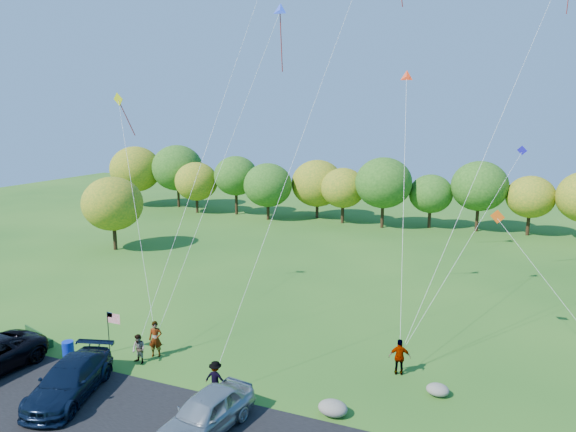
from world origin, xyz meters
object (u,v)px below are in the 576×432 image
object	(u,v)px
flyer_a	(156,339)
minivan_navy	(69,380)
trash_barrel	(68,349)
flyer_d	(400,357)
park_bench	(36,337)
flyer_b	(139,349)
flyer_c	(216,378)
minivan_silver	(206,413)

from	to	relation	value
flyer_a	minivan_navy	bearing A→B (deg)	-126.09
minivan_navy	trash_barrel	size ratio (longest dim) A/B	6.15
minivan_navy	flyer_d	xyz separation A→B (m)	(13.36, 7.79, 0.06)
minivan_navy	park_bench	size ratio (longest dim) A/B	2.88
minivan_navy	flyer_b	size ratio (longest dim) A/B	3.52
minivan_navy	park_bench	xyz separation A→B (m)	(-5.72, 3.24, -0.28)
flyer_c	minivan_navy	bearing A→B (deg)	21.10
flyer_d	trash_barrel	size ratio (longest dim) A/B	2.06
flyer_b	flyer_c	world-z (taller)	flyer_c
flyer_c	flyer_d	size ratio (longest dim) A/B	0.88
flyer_a	flyer_b	xyz separation A→B (m)	(-0.31, -0.99, -0.19)
minivan_silver	flyer_c	distance (m)	2.93
flyer_a	flyer_c	size ratio (longest dim) A/B	1.20
flyer_a	flyer_c	bearing A→B (deg)	-46.93
flyer_c	flyer_d	distance (m)	8.97
minivan_silver	park_bench	world-z (taller)	minivan_silver
minivan_navy	minivan_silver	world-z (taller)	minivan_silver
flyer_c	minivan_silver	bearing A→B (deg)	108.97
flyer_a	trash_barrel	size ratio (longest dim) A/B	2.18
minivan_silver	flyer_a	size ratio (longest dim) A/B	2.50
flyer_a	flyer_b	world-z (taller)	flyer_a
minivan_silver	flyer_d	size ratio (longest dim) A/B	2.64
trash_barrel	minivan_navy	bearing A→B (deg)	-43.71
flyer_c	trash_barrel	bearing A→B (deg)	-5.11
park_bench	flyer_b	bearing A→B (deg)	21.98
minivan_navy	park_bench	distance (m)	6.58
flyer_d	trash_barrel	xyz separation A→B (m)	(-16.46, -4.82, -0.47)
flyer_a	flyer_d	bearing A→B (deg)	-10.03
flyer_c	flyer_d	bearing A→B (deg)	-149.56
minivan_navy	flyer_c	size ratio (longest dim) A/B	3.38
flyer_a	park_bench	xyz separation A→B (m)	(-6.80, -1.61, -0.39)
flyer_d	park_bench	size ratio (longest dim) A/B	0.96
flyer_a	flyer_c	distance (m)	5.29
minivan_silver	trash_barrel	bearing A→B (deg)	172.44
flyer_a	trash_barrel	world-z (taller)	flyer_a
minivan_silver	flyer_c	world-z (taller)	minivan_silver
minivan_navy	flyer_a	bearing A→B (deg)	61.14
trash_barrel	flyer_b	bearing A→B (deg)	13.01
minivan_navy	flyer_d	world-z (taller)	flyer_d
flyer_a	flyer_d	world-z (taller)	flyer_a
minivan_silver	flyer_b	size ratio (longest dim) A/B	3.11
minivan_silver	flyer_c	xyz separation A→B (m)	(-1.13, 2.70, -0.08)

